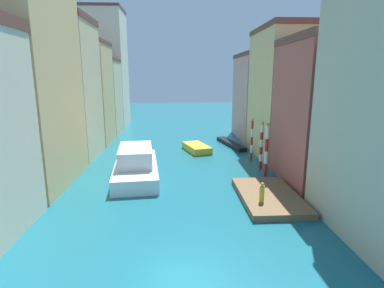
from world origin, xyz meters
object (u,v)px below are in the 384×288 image
object	(u,v)px
mooring_pole_0	(267,149)
mooring_pole_1	(261,145)
waterfront_dock	(269,196)
person_on_dock	(262,193)
motorboat_0	(197,148)
mooring_pole_2	(252,139)
vaporetto_white	(136,165)
gondola_black	(231,144)

from	to	relation	value
mooring_pole_0	mooring_pole_1	distance (m)	2.44
waterfront_dock	person_on_dock	world-z (taller)	person_on_dock
mooring_pole_0	motorboat_0	size ratio (longest dim) A/B	0.94
person_on_dock	mooring_pole_0	world-z (taller)	mooring_pole_0
mooring_pole_2	motorboat_0	xyz separation A→B (m)	(-6.00, 4.87, -2.06)
waterfront_dock	vaporetto_white	bearing A→B (deg)	150.07
mooring_pole_0	mooring_pole_2	distance (m)	5.54
mooring_pole_1	gondola_black	world-z (taller)	mooring_pole_1
waterfront_dock	mooring_pole_2	xyz separation A→B (m)	(1.40, 11.45, 2.24)
person_on_dock	motorboat_0	world-z (taller)	person_on_dock
vaporetto_white	motorboat_0	world-z (taller)	vaporetto_white
mooring_pole_1	mooring_pole_2	bearing A→B (deg)	94.35
mooring_pole_2	gondola_black	bearing A→B (deg)	96.78
vaporetto_white	motorboat_0	xyz separation A→B (m)	(6.62, 9.86, -0.72)
mooring_pole_0	vaporetto_white	world-z (taller)	mooring_pole_0
waterfront_dock	person_on_dock	size ratio (longest dim) A/B	5.17
person_on_dock	vaporetto_white	world-z (taller)	vaporetto_white
waterfront_dock	person_on_dock	bearing A→B (deg)	-122.88
mooring_pole_1	vaporetto_white	world-z (taller)	mooring_pole_1
mooring_pole_2	gondola_black	world-z (taller)	mooring_pole_2
person_on_dock	mooring_pole_1	distance (m)	10.42
mooring_pole_0	mooring_pole_2	bearing A→B (deg)	90.61
mooring_pole_0	mooring_pole_1	size ratio (longest dim) A/B	1.05
waterfront_dock	mooring_pole_2	bearing A→B (deg)	83.01
mooring_pole_0	vaporetto_white	distance (m)	12.78
person_on_dock	mooring_pole_2	distance (m)	13.37
waterfront_dock	person_on_dock	xyz separation A→B (m)	(-1.05, -1.63, 0.95)
person_on_dock	vaporetto_white	distance (m)	12.99
mooring_pole_2	motorboat_0	bearing A→B (deg)	140.95
motorboat_0	waterfront_dock	bearing A→B (deg)	-74.26
mooring_pole_1	gondola_black	bearing A→B (deg)	96.10
mooring_pole_2	waterfront_dock	bearing A→B (deg)	-96.99
mooring_pole_1	vaporetto_white	xyz separation A→B (m)	(-12.86, -1.88, -1.40)
mooring_pole_0	mooring_pole_2	size ratio (longest dim) A/B	1.08
gondola_black	vaporetto_white	bearing A→B (deg)	-132.11
waterfront_dock	mooring_pole_0	distance (m)	6.57
person_on_dock	gondola_black	bearing A→B (deg)	85.88
waterfront_dock	mooring_pole_0	world-z (taller)	mooring_pole_0
gondola_black	motorboat_0	distance (m)	5.92
person_on_dock	vaporetto_white	xyz separation A→B (m)	(-10.16, 8.09, -0.05)
waterfront_dock	gondola_black	world-z (taller)	gondola_black
person_on_dock	mooring_pole_0	size ratio (longest dim) A/B	0.29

